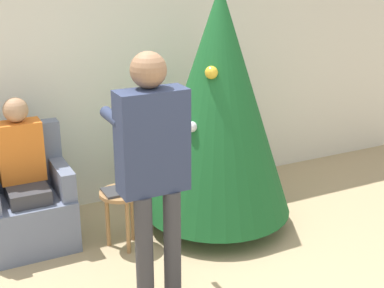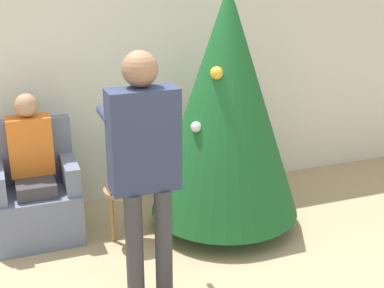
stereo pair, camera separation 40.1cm
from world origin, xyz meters
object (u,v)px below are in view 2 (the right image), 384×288
Objects in this scene: person_standing at (144,158)px; side_stool at (126,199)px; christmas_tree at (226,104)px; person_seated at (32,162)px; armchair at (36,197)px.

person_standing is 1.07m from side_stool.
person_seated is at bearing 166.92° from christmas_tree.
person_standing is 3.52× the size of side_stool.
person_seated is 2.51× the size of side_stool.
person_seated is 0.84m from side_stool.
christmas_tree is at bearing -13.95° from armchair.
christmas_tree is at bearing 1.10° from side_stool.
armchair is at bearing 149.05° from side_stool.
person_seated is (-1.60, 0.37, -0.45)m from christmas_tree.
person_standing reaches higher than armchair.
christmas_tree is 1.82m from armchair.
side_stool is at bearing -178.90° from christmas_tree.
armchair is (-1.60, 0.40, -0.78)m from christmas_tree.
christmas_tree is 1.70m from person_seated.
christmas_tree is at bearing -13.08° from person_seated.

